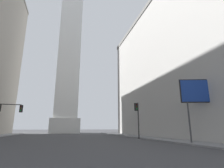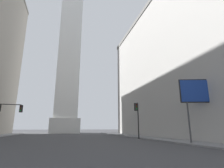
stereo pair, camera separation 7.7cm
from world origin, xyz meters
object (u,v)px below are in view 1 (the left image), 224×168
(obelisk, at_px, (70,44))
(billboard_sign, at_px, (199,93))
(traffic_light_mid_left, at_px, (5,112))
(traffic_light_mid_right, at_px, (137,115))

(obelisk, height_order, billboard_sign, obelisk)
(traffic_light_mid_left, distance_m, traffic_light_mid_right, 22.68)
(billboard_sign, bearing_deg, traffic_light_mid_right, 104.97)
(traffic_light_mid_right, distance_m, billboard_sign, 11.49)
(traffic_light_mid_right, xyz_separation_m, billboard_sign, (2.93, -10.98, 1.74))
(obelisk, bearing_deg, traffic_light_mid_left, -110.70)
(obelisk, relative_size, traffic_light_mid_right, 11.31)
(traffic_light_mid_right, relative_size, billboard_sign, 0.81)
(traffic_light_mid_left, bearing_deg, billboard_sign, -35.72)
(obelisk, distance_m, billboard_sign, 54.05)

